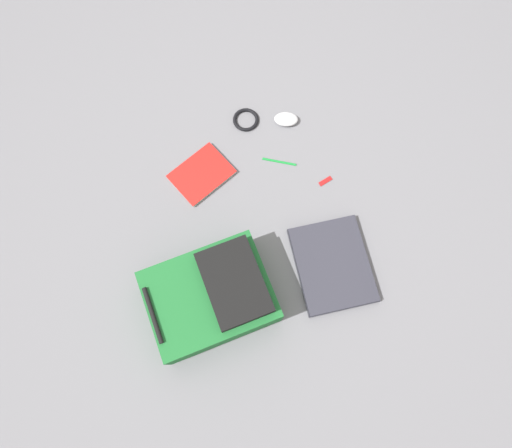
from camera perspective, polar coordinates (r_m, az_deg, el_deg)
name	(u,v)px	position (r m, az deg, el deg)	size (l,w,h in m)	color
ground_plane	(245,225)	(1.78, -1.40, -0.13)	(3.57, 3.57, 0.00)	slate
backpack	(212,296)	(1.64, -5.52, -9.03)	(0.47, 0.52, 0.20)	#1E662D
laptop	(333,265)	(1.75, 9.65, -5.10)	(0.40, 0.35, 0.03)	#24242C
book_blue	(202,174)	(1.86, -6.90, 6.25)	(0.29, 0.29, 0.02)	silver
computer_mouse	(286,119)	(1.96, 3.83, 13.08)	(0.07, 0.10, 0.04)	silver
cable_coil	(246,120)	(1.97, -1.30, 13.05)	(0.11, 0.11, 0.01)	black
pen_black	(279,161)	(1.88, 2.97, 7.92)	(0.01, 0.01, 0.14)	#198C33
usb_stick	(325,181)	(1.86, 8.78, 5.41)	(0.02, 0.06, 0.01)	#B21919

